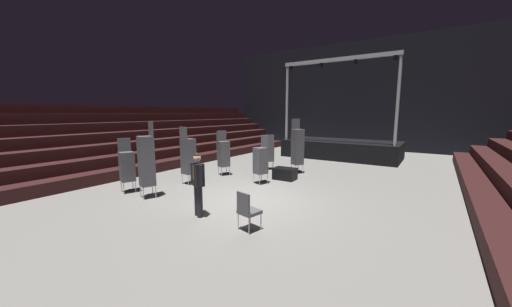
{
  "coord_description": "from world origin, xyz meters",
  "views": [
    {
      "loc": [
        4.84,
        -6.79,
        2.74
      ],
      "look_at": [
        -0.12,
        0.67,
        1.4
      ],
      "focal_mm": 19.12,
      "sensor_mm": 36.0,
      "label": 1
    }
  ],
  "objects": [
    {
      "name": "man_with_tie",
      "position": [
        -0.3,
        -1.83,
        0.97
      ],
      "size": [
        0.56,
        0.37,
        1.72
      ],
      "rotation": [
        0.0,
        0.0,
        2.75
      ],
      "color": "black",
      "rests_on": "ground_plane"
    },
    {
      "name": "chair_stack_rear_left",
      "position": [
        -4.19,
        3.69,
        0.9
      ],
      "size": [
        0.57,
        0.57,
        1.79
      ],
      "rotation": [
        0.0,
        0.0,
        5.92
      ],
      "color": "#B2B5BA",
      "rests_on": "ground_plane"
    },
    {
      "name": "loose_chair_near_man",
      "position": [
        1.32,
        -1.85,
        0.53
      ],
      "size": [
        0.53,
        0.53,
        0.95
      ],
      "rotation": [
        0.0,
        0.0,
        6.06
      ],
      "color": "#B2B5BA",
      "rests_on": "ground_plane"
    },
    {
      "name": "chair_stack_mid_centre",
      "position": [
        -0.75,
        1.96,
        0.94
      ],
      "size": [
        0.57,
        0.57,
        1.88
      ],
      "rotation": [
        0.0,
        0.0,
        2.78
      ],
      "color": "#B2B5BA",
      "rests_on": "ground_plane"
    },
    {
      "name": "chair_stack_rear_centre",
      "position": [
        -3.96,
        -1.59,
        0.94
      ],
      "size": [
        0.56,
        0.56,
        1.88
      ],
      "rotation": [
        0.0,
        0.0,
        4.38
      ],
      "color": "#B2B5BA",
      "rests_on": "ground_plane"
    },
    {
      "name": "chair_stack_front_right",
      "position": [
        -2.84,
        -1.58,
        1.24
      ],
      "size": [
        0.57,
        0.57,
        2.48
      ],
      "rotation": [
        0.0,
        0.0,
        2.78
      ],
      "color": "#B2B5BA",
      "rests_on": "ground_plane"
    },
    {
      "name": "stage_riser",
      "position": [
        0.0,
        9.95,
        0.62
      ],
      "size": [
        6.68,
        3.2,
        5.74
      ],
      "color": "black",
      "rests_on": "ground_plane"
    },
    {
      "name": "bleacher_bank_left",
      "position": [
        -8.38,
        1.0,
        1.58
      ],
      "size": [
        5.25,
        24.0,
        3.15
      ],
      "rotation": [
        0.0,
        0.0,
        1.57
      ],
      "color": "black",
      "rests_on": "ground_plane"
    },
    {
      "name": "equipment_road_case",
      "position": [
        -0.27,
        3.06,
        0.24
      ],
      "size": [
        0.92,
        0.63,
        0.49
      ],
      "primitive_type": "cube",
      "rotation": [
        0.0,
        0.0,
        0.03
      ],
      "color": "black",
      "rests_on": "ground_plane"
    },
    {
      "name": "chair_stack_rear_right",
      "position": [
        -2.92,
        2.31,
        0.98
      ],
      "size": [
        0.6,
        0.6,
        1.96
      ],
      "rotation": [
        0.0,
        0.0,
        4.21
      ],
      "color": "#B2B5BA",
      "rests_on": "ground_plane"
    },
    {
      "name": "arena_end_wall",
      "position": [
        0.0,
        15.0,
        4.0
      ],
      "size": [
        22.0,
        0.3,
        8.0
      ],
      "primitive_type": "cube",
      "color": "black",
      "rests_on": "ground_plane"
    },
    {
      "name": "chair_stack_front_left",
      "position": [
        -3.07,
        0.39,
        1.11
      ],
      "size": [
        0.47,
        0.47,
        2.22
      ],
      "rotation": [
        0.0,
        0.0,
        6.2
      ],
      "color": "#B2B5BA",
      "rests_on": "ground_plane"
    },
    {
      "name": "chair_stack_mid_right",
      "position": [
        -0.38,
        4.46,
        1.24
      ],
      "size": [
        0.61,
        0.61,
        2.48
      ],
      "rotation": [
        0.0,
        0.0,
        4.14
      ],
      "color": "#B2B5BA",
      "rests_on": "ground_plane"
    },
    {
      "name": "chair_stack_mid_left",
      "position": [
        -1.88,
        4.48,
        0.86
      ],
      "size": [
        0.62,
        0.62,
        1.71
      ],
      "rotation": [
        0.0,
        0.0,
        0.66
      ],
      "color": "#B2B5BA",
      "rests_on": "ground_plane"
    },
    {
      "name": "ground_plane",
      "position": [
        0.0,
        0.0,
        -0.05
      ],
      "size": [
        22.0,
        30.0,
        0.1
      ],
      "primitive_type": "cube",
      "color": "slate"
    }
  ]
}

